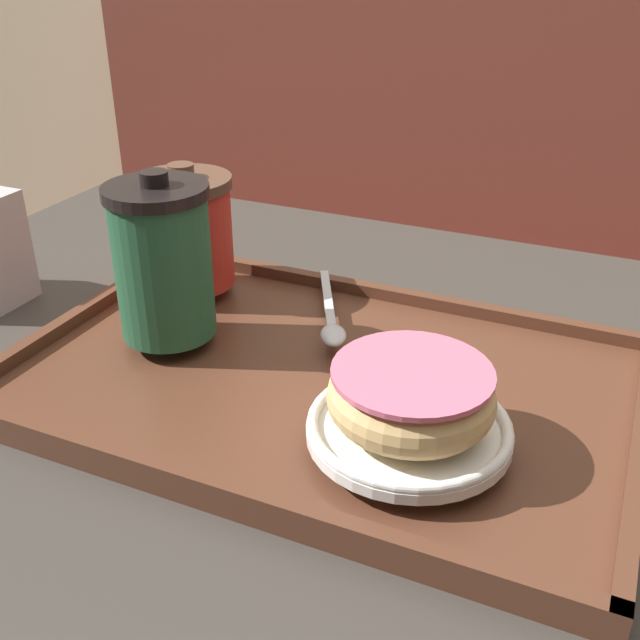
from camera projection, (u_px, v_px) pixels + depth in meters
The scene contains 8 objects.
booth_bench at pixel (440, 342), 1.57m from camera, with size 1.73×0.44×1.00m.
cafe_table at pixel (342, 530), 0.69m from camera, with size 1.06×0.75×0.76m.
serving_tray at pixel (320, 381), 0.61m from camera, with size 0.50×0.33×0.02m.
coffee_cup_front at pixel (163, 261), 0.62m from camera, with size 0.09×0.09×0.14m.
coffee_cup_rear at pixel (186, 230), 0.71m from camera, with size 0.09×0.09×0.12m.
plate_with_chocolate_donut at pixel (409, 427), 0.51m from camera, with size 0.14×0.14×0.01m.
donut_chocolate_glazed at pixel (411, 395), 0.50m from camera, with size 0.11×0.11×0.04m.
spoon at pixel (331, 323), 0.65m from camera, with size 0.08×0.14×0.01m.
Camera 1 is at (0.19, -0.48, 1.10)m, focal length 42.00 mm.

